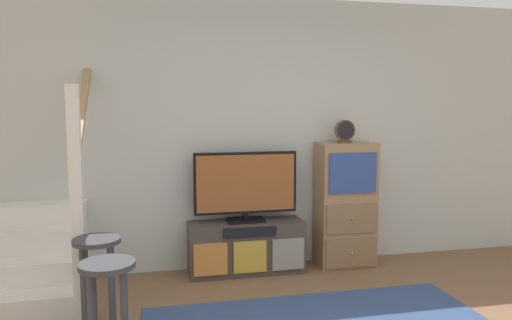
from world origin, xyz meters
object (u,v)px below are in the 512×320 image
at_px(desk_clock, 345,131).
at_px(bar_stool_near, 108,291).
at_px(media_console, 246,247).
at_px(side_cabinet, 345,205).
at_px(television, 246,185).
at_px(bar_stool_far, 97,262).

xyz_separation_m(desk_clock, bar_stool_near, (-2.19, -1.59, -0.86)).
bearing_deg(desk_clock, media_console, 179.72).
bearing_deg(bar_stool_near, side_cabinet, 35.95).
distance_m(television, desk_clock, 1.13).
bearing_deg(desk_clock, bar_stool_far, -156.82).
xyz_separation_m(television, desk_clock, (1.01, -0.03, 0.51)).
height_order(television, side_cabinet, side_cabinet).
bearing_deg(side_cabinet, desk_clock, -151.15).
height_order(desk_clock, bar_stool_far, desk_clock).
xyz_separation_m(media_console, side_cabinet, (1.04, 0.01, 0.38)).
bearing_deg(side_cabinet, bar_stool_near, -144.05).
relative_size(desk_clock, bar_stool_near, 0.33).
distance_m(media_console, bar_stool_near, 2.00).
height_order(desk_clock, bar_stool_near, desk_clock).
bearing_deg(media_console, bar_stool_far, -142.56).
xyz_separation_m(side_cabinet, bar_stool_far, (-2.34, -1.00, -0.11)).
distance_m(television, bar_stool_far, 1.69).
relative_size(television, bar_stool_near, 1.44).
xyz_separation_m(television, bar_stool_far, (-1.30, -1.02, -0.35)).
distance_m(media_console, bar_stool_far, 1.66).
bearing_deg(bar_stool_near, bar_stool_far, 101.19).
bearing_deg(media_console, television, 90.00).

